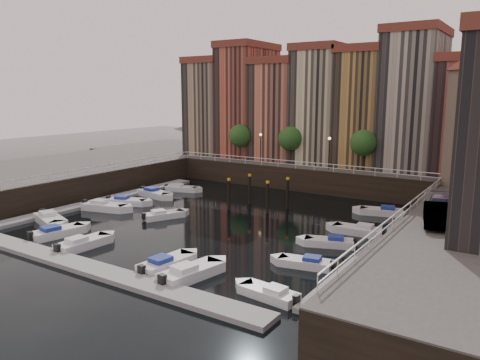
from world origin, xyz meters
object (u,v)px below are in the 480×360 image
Objects in this scene: corner_tower at (470,117)px; boat_left_2 at (126,201)px; boat_left_0 at (50,220)px; gangway at (424,202)px; mooring_pilings at (258,194)px; boat_left_1 at (104,207)px; car_a at (460,204)px; car_c at (440,208)px; car_b at (436,216)px.

boat_left_2 is at bearing -154.44° from corner_tower.
gangway is at bearing 53.89° from boat_left_0.
boat_left_1 is (-13.67, -9.83, -1.24)m from mooring_pilings.
boat_left_0 is 37.36m from car_a.
boat_left_2 is at bearing -153.95° from mooring_pilings.
mooring_pilings is at bearing -164.37° from gangway.
car_a is (34.24, 7.35, 3.27)m from boat_left_1.
boat_left_1 is (0.30, 6.52, 0.00)m from boat_left_0.
boat_left_2 is at bearing 74.59° from boat_left_1.
gangway is 1.51× the size of mooring_pilings.
car_c is (19.56, -5.22, 2.13)m from mooring_pilings.
mooring_pilings reaches higher than boat_left_1.
car_b is (33.72, 8.42, 3.38)m from boat_left_0.
car_a is (20.57, -2.49, 2.03)m from mooring_pilings.
gangway is at bearing 128.38° from car_a.
boat_left_1 is at bearing -144.27° from mooring_pilings.
car_b reaches higher than boat_left_0.
gangway reaches higher than boat_left_2.
car_c is (0.27, -14.30, -6.42)m from corner_tower.
boat_left_2 is 0.91× the size of car_c.
mooring_pilings is at bearing -179.13° from car_a.
gangway is at bearing 15.63° from mooring_pilings.
car_b is at bearing -22.49° from boat_left_2.
car_a is (34.19, 4.17, 3.31)m from boat_left_2.
gangway is at bearing 11.11° from boat_left_1.
mooring_pilings is 1.39× the size of car_a.
mooring_pilings is 21.54m from boat_left_0.
gangway is 17.02m from mooring_pilings.
boat_left_0 is at bearing -170.15° from car_c.
boat_left_1 is at bearing -154.38° from gangway.
mooring_pilings is 16.88m from boat_left_1.
boat_left_2 is 1.23× the size of car_a.
car_a is at bearing 61.14° from car_c.
boat_left_1 is 1.36× the size of car_a.
car_c is (3.17, -9.80, 1.86)m from gangway.
car_a is (4.18, -7.07, 1.76)m from gangway.
corner_tower is 39.24m from boat_left_1.
gangway is 10.47m from car_c.
mooring_pilings is (-16.39, -4.58, -0.27)m from gangway.
gangway is 1.54× the size of boat_left_1.
car_a reaches higher than boat_left_2.
corner_tower is 2.58× the size of car_c.
car_a is at bearing 68.50° from car_b.
car_b is at bearing -21.89° from mooring_pilings.
car_a reaches higher than mooring_pilings.
car_b reaches higher than car_c.
mooring_pilings is at bearing -154.78° from corner_tower.
car_c is at bearing -14.94° from mooring_pilings.
car_a reaches higher than boat_left_1.
boat_left_2 is at bearing 107.23° from boat_left_0.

